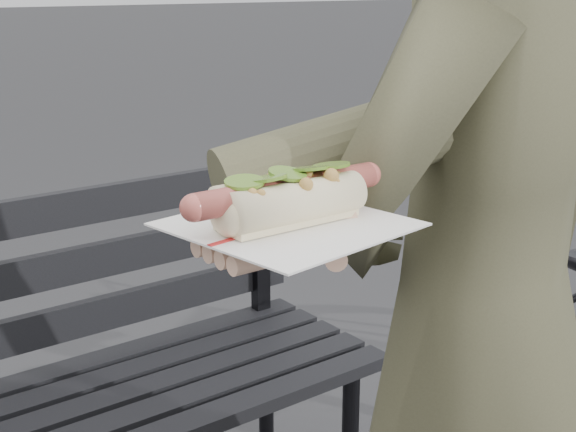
{
  "coord_description": "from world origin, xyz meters",
  "views": [
    {
      "loc": [
        -0.34,
        -0.53,
        1.31
      ],
      "look_at": [
        0.09,
        0.04,
        1.09
      ],
      "focal_mm": 50.0,
      "sensor_mm": 36.0,
      "label": 1
    }
  ],
  "objects": [
    {
      "name": "held_hotdog",
      "position": [
        0.28,
        0.1,
        1.13
      ],
      "size": [
        0.62,
        0.3,
        0.2
      ],
      "color": "#46442E"
    },
    {
      "name": "park_bench",
      "position": [
        0.1,
        0.94,
        0.52
      ],
      "size": [
        1.5,
        0.44,
        0.88
      ],
      "color": "black",
      "rests_on": "ground"
    },
    {
      "name": "person",
      "position": [
        0.48,
        0.11,
        0.84
      ],
      "size": [
        0.66,
        0.49,
        1.67
      ],
      "primitive_type": "imported",
      "rotation": [
        0.0,
        0.0,
        3.29
      ],
      "color": "#46442E",
      "rests_on": "ground"
    }
  ]
}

